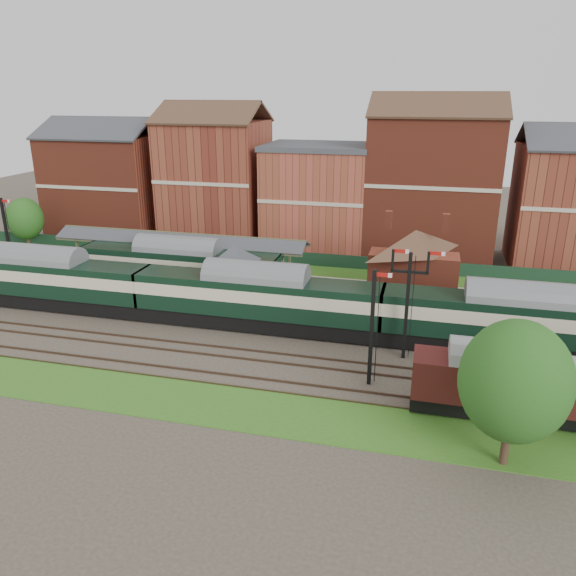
% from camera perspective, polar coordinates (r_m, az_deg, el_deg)
% --- Properties ---
extents(ground, '(160.00, 160.00, 0.00)m').
position_cam_1_polar(ground, '(46.42, -3.18, -4.08)').
color(ground, '#473D33').
rests_on(ground, ground).
extents(grass_back, '(90.00, 4.50, 0.06)m').
position_cam_1_polar(grass_back, '(60.88, 1.29, 1.81)').
color(grass_back, '#2D6619').
rests_on(grass_back, ground).
extents(grass_front, '(90.00, 5.00, 0.06)m').
position_cam_1_polar(grass_front, '(36.40, -8.89, -11.36)').
color(grass_front, '#2D6619').
rests_on(grass_front, ground).
extents(fence, '(90.00, 0.12, 1.50)m').
position_cam_1_polar(fence, '(62.53, 1.71, 2.98)').
color(fence, '#193823').
rests_on(fence, ground).
extents(platform, '(55.00, 3.40, 1.00)m').
position_cam_1_polar(platform, '(56.35, -5.11, 0.76)').
color(platform, '#2D2D2D').
rests_on(platform, ground).
extents(signal_box, '(5.40, 5.40, 6.00)m').
position_cam_1_polar(signal_box, '(49.06, -5.47, 1.18)').
color(signal_box, '#5C7251').
rests_on(signal_box, ground).
extents(brick_hut, '(3.20, 2.64, 2.94)m').
position_cam_1_polar(brick_hut, '(47.76, 3.70, -1.84)').
color(brick_hut, maroon).
rests_on(brick_hut, ground).
extents(station_building, '(8.10, 8.10, 5.90)m').
position_cam_1_polar(station_building, '(52.36, 12.66, 2.85)').
color(station_building, brown).
rests_on(station_building, platform).
extents(canopy, '(26.00, 3.89, 4.08)m').
position_cam_1_polar(canopy, '(57.41, -10.92, 5.09)').
color(canopy, brown).
rests_on(canopy, platform).
extents(semaphore_bracket, '(3.60, 0.25, 8.18)m').
position_cam_1_polar(semaphore_bracket, '(40.51, 12.10, -1.04)').
color(semaphore_bracket, black).
rests_on(semaphore_bracket, ground).
extents(semaphore_platform_end, '(1.23, 0.25, 8.00)m').
position_cam_1_polar(semaphore_platform_end, '(66.36, -26.65, 4.91)').
color(semaphore_platform_end, black).
rests_on(semaphore_platform_end, ground).
extents(semaphore_siding, '(1.23, 0.25, 8.00)m').
position_cam_1_polar(semaphore_siding, '(36.61, 8.55, -3.89)').
color(semaphore_siding, black).
rests_on(semaphore_siding, ground).
extents(town_backdrop, '(69.00, 10.00, 16.00)m').
position_cam_1_polar(town_backdrop, '(67.81, 2.92, 9.70)').
color(town_backdrop, brown).
rests_on(town_backdrop, ground).
extents(dmu_train, '(60.49, 3.18, 4.65)m').
position_cam_1_polar(dmu_train, '(45.39, -3.20, -0.96)').
color(dmu_train, black).
rests_on(dmu_train, ground).
extents(platform_railcar, '(19.66, 3.09, 4.53)m').
position_cam_1_polar(platform_railcar, '(54.57, -10.97, 2.20)').
color(platform_railcar, black).
rests_on(platform_railcar, ground).
extents(goods_van_a, '(6.17, 2.67, 3.74)m').
position_cam_1_polar(goods_van_a, '(35.68, 17.51, -8.91)').
color(goods_van_a, black).
rests_on(goods_van_a, ground).
extents(tree_far, '(5.53, 5.53, 8.07)m').
position_cam_1_polar(tree_far, '(30.43, 22.07, -8.78)').
color(tree_far, '#382619').
rests_on(tree_far, ground).
extents(tree_back, '(4.33, 4.33, 6.33)m').
position_cam_1_polar(tree_back, '(75.23, -25.17, 6.40)').
color(tree_back, '#382619').
rests_on(tree_back, ground).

